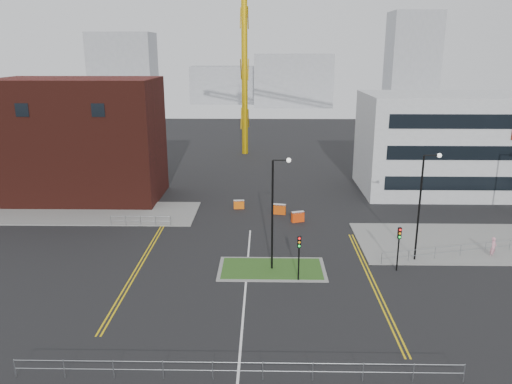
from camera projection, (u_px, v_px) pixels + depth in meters
ground at (243, 321)px, 32.49m from camera, size 200.00×200.00×0.00m
pavement_left at (67, 213)px, 53.98m from camera, size 28.00×8.00×0.12m
pavement_right at (490, 243)px, 45.55m from camera, size 24.00×10.00×0.12m
island_kerb at (272, 269)px, 40.14m from camera, size 8.60×4.60×0.08m
grass_island at (272, 269)px, 40.13m from camera, size 8.00×4.00×0.12m
brick_building at (56, 141)px, 57.94m from camera, size 24.20×10.07×14.24m
office_block at (465, 143)px, 61.14m from camera, size 25.00×12.20×12.00m
streetlamp_island at (275, 205)px, 38.66m from camera, size 1.46×0.36×9.18m
streetlamp_right_near at (423, 199)px, 40.38m from camera, size 1.46×0.36×9.18m
traffic_light_island at (299, 250)px, 37.47m from camera, size 0.28×0.33×3.65m
traffic_light_right at (399, 241)px, 39.25m from camera, size 0.28×0.33×3.65m
railing_front at (238, 367)px, 26.50m from camera, size 24.05×0.05×1.10m
railing_left at (141, 219)px, 49.79m from camera, size 6.05×0.05×1.10m
railing_right at (486, 246)px, 42.98m from camera, size 19.05×5.05×1.10m
centre_line at (244, 306)px, 34.41m from camera, size 0.15×30.00×0.01m
yellow_left_a at (142, 258)px, 42.26m from camera, size 0.12×24.00×0.01m
yellow_left_b at (145, 258)px, 42.25m from camera, size 0.12×24.00×0.01m
yellow_right_a at (370, 281)px, 38.09m from camera, size 0.12×20.00×0.01m
yellow_right_b at (374, 281)px, 38.09m from camera, size 0.12×20.00×0.01m
skyline_a at (124, 72)px, 145.57m from camera, size 18.00×12.00×22.00m
skyline_b at (293, 80)px, 155.15m from camera, size 24.00×12.00×16.00m
skyline_c at (412, 61)px, 148.09m from camera, size 14.00×12.00×28.00m
skyline_d at (237, 85)px, 165.62m from camera, size 30.00×12.00×12.00m
pedestrian at (493, 247)px, 42.34m from camera, size 0.77×0.75×1.78m
barrier_left at (239, 204)px, 55.45m from camera, size 1.18×0.46×0.98m
barrier_mid at (280, 209)px, 53.56m from camera, size 1.38×0.68×1.11m
barrier_right at (298, 216)px, 51.14m from camera, size 1.37×0.83×1.10m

